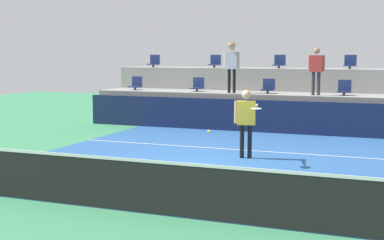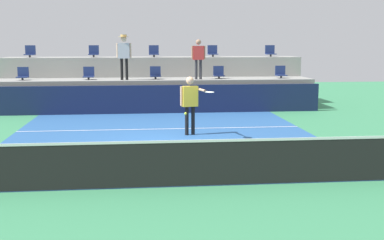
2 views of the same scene
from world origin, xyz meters
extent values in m
plane|color=#388456|center=(0.00, 0.00, 0.00)|extent=(40.00, 40.00, 0.00)
cube|color=#285693|center=(0.00, 1.00, 0.00)|extent=(9.00, 10.00, 0.01)
cube|color=white|center=(0.00, 2.40, 0.01)|extent=(9.00, 0.06, 0.00)
cube|color=black|center=(0.00, -4.00, 0.46)|extent=(10.40, 0.01, 0.87)
cube|color=white|center=(0.00, -4.00, 0.89)|extent=(10.40, 0.02, 0.05)
cube|color=#141E42|center=(0.00, 6.00, 0.55)|extent=(13.00, 0.16, 1.10)
cube|color=gray|center=(0.00, 7.30, 0.62)|extent=(13.00, 1.80, 1.25)
cube|color=gray|center=(0.00, 9.10, 1.05)|extent=(13.00, 1.80, 2.10)
cylinder|color=#2D2D33|center=(-5.31, 7.15, 1.30)|extent=(0.08, 0.08, 0.10)
cube|color=navy|center=(-5.31, 7.15, 1.37)|extent=(0.44, 0.40, 0.04)
cube|color=navy|center=(-5.31, 7.33, 1.58)|extent=(0.44, 0.04, 0.38)
cylinder|color=#2D2D33|center=(-2.71, 7.15, 1.30)|extent=(0.08, 0.08, 0.10)
cube|color=navy|center=(-2.71, 7.15, 1.37)|extent=(0.44, 0.40, 0.04)
cube|color=navy|center=(-2.71, 7.33, 1.58)|extent=(0.44, 0.04, 0.38)
cylinder|color=#2D2D33|center=(0.00, 7.15, 1.30)|extent=(0.08, 0.08, 0.10)
cube|color=navy|center=(0.00, 7.15, 1.37)|extent=(0.44, 0.40, 0.04)
cube|color=navy|center=(0.00, 7.33, 1.58)|extent=(0.44, 0.04, 0.38)
cylinder|color=#2D2D33|center=(2.64, 7.15, 1.30)|extent=(0.08, 0.08, 0.10)
cube|color=navy|center=(2.64, 7.15, 1.37)|extent=(0.44, 0.40, 0.04)
cube|color=navy|center=(2.64, 7.33, 1.58)|extent=(0.44, 0.04, 0.38)
cylinder|color=#2D2D33|center=(5.30, 7.15, 1.30)|extent=(0.08, 0.08, 0.10)
cube|color=navy|center=(5.30, 7.15, 1.37)|extent=(0.44, 0.40, 0.04)
cube|color=navy|center=(5.30, 7.33, 1.58)|extent=(0.44, 0.04, 0.38)
cylinder|color=#2D2D33|center=(-5.37, 8.95, 2.15)|extent=(0.08, 0.08, 0.10)
cube|color=navy|center=(-5.37, 8.95, 2.22)|extent=(0.44, 0.40, 0.04)
cube|color=navy|center=(-5.37, 9.13, 2.43)|extent=(0.44, 0.04, 0.38)
cylinder|color=#2D2D33|center=(-2.64, 8.95, 2.15)|extent=(0.08, 0.08, 0.10)
cube|color=navy|center=(-2.64, 8.95, 2.22)|extent=(0.44, 0.40, 0.04)
cube|color=navy|center=(-2.64, 9.13, 2.43)|extent=(0.44, 0.04, 0.38)
cylinder|color=#2D2D33|center=(0.00, 8.95, 2.15)|extent=(0.08, 0.08, 0.10)
cube|color=navy|center=(0.00, 8.95, 2.22)|extent=(0.44, 0.40, 0.04)
cube|color=navy|center=(0.00, 9.13, 2.43)|extent=(0.44, 0.04, 0.38)
cylinder|color=#2D2D33|center=(2.65, 8.95, 2.15)|extent=(0.08, 0.08, 0.10)
cube|color=navy|center=(2.65, 8.95, 2.22)|extent=(0.44, 0.40, 0.04)
cube|color=navy|center=(2.65, 9.13, 2.43)|extent=(0.44, 0.04, 0.38)
cylinder|color=#2D2D33|center=(5.31, 8.95, 2.15)|extent=(0.08, 0.08, 0.10)
cube|color=navy|center=(5.31, 8.95, 2.22)|extent=(0.44, 0.40, 0.04)
cube|color=navy|center=(5.31, 9.13, 2.43)|extent=(0.44, 0.04, 0.38)
cylinder|color=black|center=(0.73, 1.31, 0.43)|extent=(0.13, 0.13, 0.86)
cylinder|color=black|center=(0.92, 1.35, 0.43)|extent=(0.13, 0.13, 0.86)
cube|color=yellow|center=(0.82, 1.33, 1.16)|extent=(0.49, 0.28, 0.61)
sphere|color=tan|center=(0.82, 1.33, 1.63)|extent=(0.28, 0.28, 0.23)
cylinder|color=tan|center=(0.56, 1.27, 1.18)|extent=(0.08, 0.08, 0.57)
cylinder|color=tan|center=(1.15, 1.12, 1.37)|extent=(0.19, 0.55, 0.07)
cylinder|color=black|center=(1.23, 0.76, 1.37)|extent=(0.09, 0.26, 0.04)
ellipsoid|color=silver|center=(1.30, 0.49, 1.37)|extent=(0.33, 0.37, 0.03)
cylinder|color=black|center=(-1.36, 6.86, 1.68)|extent=(0.12, 0.12, 0.86)
cylinder|color=black|center=(-1.16, 6.84, 1.68)|extent=(0.12, 0.12, 0.86)
cube|color=#B2B2B7|center=(-1.26, 6.85, 2.42)|extent=(0.48, 0.23, 0.61)
sphere|color=beige|center=(-1.26, 6.85, 2.88)|extent=(0.26, 0.26, 0.23)
cylinder|color=beige|center=(-1.53, 6.88, 2.43)|extent=(0.08, 0.08, 0.57)
cylinder|color=beige|center=(-0.99, 6.82, 2.43)|extent=(0.08, 0.08, 0.57)
cylinder|color=tan|center=(-1.26, 6.85, 2.97)|extent=(0.46, 0.46, 0.01)
cylinder|color=tan|center=(-1.26, 6.85, 3.01)|extent=(0.27, 0.27, 0.09)
cylinder|color=#2D2D33|center=(1.65, 6.85, 1.65)|extent=(0.11, 0.11, 0.79)
cylinder|color=#2D2D33|center=(1.83, 6.85, 1.65)|extent=(0.11, 0.11, 0.79)
cube|color=red|center=(1.74, 6.85, 2.33)|extent=(0.43, 0.19, 0.56)
sphere|color=#A87A5B|center=(1.74, 6.85, 2.76)|extent=(0.22, 0.22, 0.22)
cylinder|color=#A87A5B|center=(1.49, 6.84, 2.34)|extent=(0.07, 0.07, 0.53)
cylinder|color=#A87A5B|center=(1.99, 6.86, 2.34)|extent=(0.07, 0.07, 0.53)
sphere|color=#CCE033|center=(0.51, -0.62, 0.93)|extent=(0.07, 0.07, 0.07)
camera|label=1|loc=(4.49, -11.91, 2.65)|focal=50.80mm
camera|label=2|loc=(-0.65, -13.08, 2.75)|focal=45.95mm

